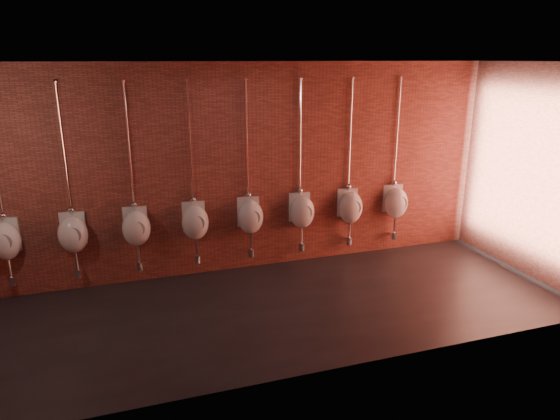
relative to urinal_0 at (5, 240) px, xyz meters
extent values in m
plane|color=black|center=(3.21, -1.36, -0.90)|extent=(8.50, 8.50, 0.00)
cube|color=black|center=(3.21, -1.36, 2.30)|extent=(8.50, 3.00, 0.04)
cube|color=brown|center=(3.21, 0.14, 0.70)|extent=(8.50, 0.04, 3.20)
cube|color=brown|center=(3.21, -2.86, 0.70)|extent=(8.50, 0.04, 3.20)
cube|color=brown|center=(7.46, -1.36, 0.70)|extent=(0.04, 3.00, 3.20)
ellipsoid|color=silver|center=(0.00, -0.01, -0.02)|extent=(0.46, 0.41, 0.53)
cube|color=silver|center=(0.00, 0.12, 0.04)|extent=(0.35, 0.10, 0.48)
cylinder|color=#969696|center=(0.00, -0.15, 0.02)|extent=(0.23, 0.06, 0.23)
sphere|color=white|center=(0.00, 0.09, 0.31)|extent=(0.10, 0.10, 0.10)
cylinder|color=white|center=(0.00, -0.01, -0.38)|extent=(0.04, 0.04, 0.32)
cylinder|color=white|center=(0.00, -0.01, -0.60)|extent=(0.10, 0.10, 0.13)
cylinder|color=white|center=(0.00, 0.08, -0.60)|extent=(0.04, 0.18, 0.04)
ellipsoid|color=silver|center=(0.85, -0.01, -0.02)|extent=(0.46, 0.41, 0.53)
cube|color=silver|center=(0.85, 0.12, 0.04)|extent=(0.35, 0.10, 0.48)
cylinder|color=#969696|center=(0.85, -0.15, 0.02)|extent=(0.23, 0.06, 0.23)
cylinder|color=white|center=(0.85, 0.10, 1.15)|extent=(0.03, 0.03, 1.80)
sphere|color=white|center=(0.85, 0.09, 0.31)|extent=(0.10, 0.10, 0.10)
cylinder|color=white|center=(0.85, 0.10, 2.05)|extent=(0.06, 0.06, 0.01)
cylinder|color=white|center=(0.85, -0.01, -0.38)|extent=(0.04, 0.04, 0.32)
cylinder|color=white|center=(0.85, -0.01, -0.60)|extent=(0.10, 0.10, 0.13)
cylinder|color=white|center=(0.85, 0.08, -0.60)|extent=(0.04, 0.18, 0.04)
ellipsoid|color=silver|center=(1.70, -0.01, -0.02)|extent=(0.46, 0.41, 0.53)
cube|color=silver|center=(1.70, 0.12, 0.04)|extent=(0.35, 0.10, 0.48)
cylinder|color=#969696|center=(1.70, -0.15, 0.02)|extent=(0.23, 0.06, 0.23)
cylinder|color=white|center=(1.70, 0.10, 1.15)|extent=(0.03, 0.03, 1.80)
sphere|color=white|center=(1.70, 0.09, 0.31)|extent=(0.10, 0.10, 0.10)
cylinder|color=white|center=(1.70, 0.10, 2.05)|extent=(0.06, 0.06, 0.01)
cylinder|color=white|center=(1.70, -0.01, -0.38)|extent=(0.04, 0.04, 0.32)
cylinder|color=white|center=(1.70, -0.01, -0.60)|extent=(0.10, 0.10, 0.13)
cylinder|color=white|center=(1.70, 0.08, -0.60)|extent=(0.04, 0.18, 0.04)
ellipsoid|color=silver|center=(2.56, -0.01, -0.02)|extent=(0.46, 0.41, 0.53)
cube|color=silver|center=(2.56, 0.12, 0.04)|extent=(0.35, 0.10, 0.48)
cylinder|color=#969696|center=(2.56, -0.15, 0.02)|extent=(0.23, 0.06, 0.23)
cylinder|color=white|center=(2.56, 0.10, 1.15)|extent=(0.03, 0.03, 1.80)
sphere|color=white|center=(2.56, 0.09, 0.31)|extent=(0.10, 0.10, 0.10)
cylinder|color=white|center=(2.56, 0.10, 2.05)|extent=(0.06, 0.06, 0.01)
cylinder|color=white|center=(2.56, -0.01, -0.38)|extent=(0.04, 0.04, 0.32)
cylinder|color=white|center=(2.56, -0.01, -0.60)|extent=(0.10, 0.10, 0.13)
cylinder|color=white|center=(2.56, 0.08, -0.60)|extent=(0.04, 0.18, 0.04)
ellipsoid|color=silver|center=(3.41, -0.01, -0.02)|extent=(0.46, 0.41, 0.53)
cube|color=silver|center=(3.41, 0.12, 0.04)|extent=(0.35, 0.10, 0.48)
cylinder|color=#969696|center=(3.41, -0.15, 0.02)|extent=(0.23, 0.06, 0.23)
cylinder|color=white|center=(3.41, 0.10, 1.15)|extent=(0.03, 0.03, 1.80)
sphere|color=white|center=(3.41, 0.09, 0.31)|extent=(0.10, 0.10, 0.10)
cylinder|color=white|center=(3.41, 0.10, 2.05)|extent=(0.06, 0.06, 0.01)
cylinder|color=white|center=(3.41, -0.01, -0.38)|extent=(0.04, 0.04, 0.32)
cylinder|color=white|center=(3.41, -0.01, -0.60)|extent=(0.10, 0.10, 0.13)
cylinder|color=white|center=(3.41, 0.08, -0.60)|extent=(0.04, 0.18, 0.04)
ellipsoid|color=silver|center=(4.26, -0.01, -0.02)|extent=(0.46, 0.41, 0.53)
cube|color=silver|center=(4.26, 0.12, 0.04)|extent=(0.35, 0.10, 0.48)
cylinder|color=#969696|center=(4.26, -0.15, 0.02)|extent=(0.23, 0.06, 0.23)
cylinder|color=white|center=(4.26, 0.10, 1.15)|extent=(0.03, 0.03, 1.80)
sphere|color=white|center=(4.26, 0.09, 0.31)|extent=(0.10, 0.10, 0.10)
cylinder|color=white|center=(4.26, 0.10, 2.05)|extent=(0.06, 0.06, 0.01)
cylinder|color=white|center=(4.26, -0.01, -0.38)|extent=(0.04, 0.04, 0.32)
cylinder|color=white|center=(4.26, -0.01, -0.60)|extent=(0.10, 0.10, 0.13)
cylinder|color=white|center=(4.26, 0.08, -0.60)|extent=(0.04, 0.18, 0.04)
ellipsoid|color=silver|center=(5.11, -0.01, -0.02)|extent=(0.46, 0.41, 0.53)
cube|color=silver|center=(5.11, 0.12, 0.04)|extent=(0.35, 0.10, 0.48)
cylinder|color=#969696|center=(5.11, -0.15, 0.02)|extent=(0.23, 0.06, 0.23)
cylinder|color=white|center=(5.11, 0.10, 1.15)|extent=(0.03, 0.03, 1.80)
sphere|color=white|center=(5.11, 0.09, 0.31)|extent=(0.10, 0.10, 0.10)
cylinder|color=white|center=(5.11, 0.10, 2.05)|extent=(0.06, 0.06, 0.01)
cylinder|color=white|center=(5.11, -0.01, -0.38)|extent=(0.04, 0.04, 0.32)
cylinder|color=white|center=(5.11, -0.01, -0.60)|extent=(0.10, 0.10, 0.13)
cylinder|color=white|center=(5.11, 0.08, -0.60)|extent=(0.04, 0.18, 0.04)
ellipsoid|color=silver|center=(5.97, -0.01, -0.02)|extent=(0.46, 0.41, 0.53)
cube|color=silver|center=(5.97, 0.12, 0.04)|extent=(0.35, 0.10, 0.48)
cylinder|color=#969696|center=(5.97, -0.15, 0.02)|extent=(0.23, 0.06, 0.23)
cylinder|color=white|center=(5.97, 0.10, 1.15)|extent=(0.03, 0.03, 1.80)
sphere|color=white|center=(5.97, 0.09, 0.31)|extent=(0.10, 0.10, 0.10)
cylinder|color=white|center=(5.97, 0.10, 2.05)|extent=(0.06, 0.06, 0.01)
cylinder|color=white|center=(5.97, -0.01, -0.38)|extent=(0.04, 0.04, 0.32)
cylinder|color=white|center=(5.97, -0.01, -0.60)|extent=(0.10, 0.10, 0.13)
cylinder|color=white|center=(5.97, 0.08, -0.60)|extent=(0.04, 0.18, 0.04)
camera|label=1|loc=(1.57, -7.13, 2.34)|focal=32.00mm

